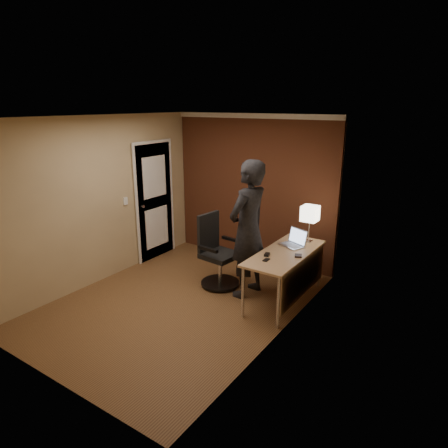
{
  "coord_description": "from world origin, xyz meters",
  "views": [
    {
      "loc": [
        3.28,
        -3.86,
        2.67
      ],
      "look_at": [
        0.35,
        0.55,
        1.05
      ],
      "focal_mm": 32.0,
      "sensor_mm": 36.0,
      "label": 1
    }
  ],
  "objects_px": {
    "desk_lamp": "(310,214)",
    "laptop": "(294,241)",
    "person": "(248,230)",
    "office_chair": "(217,255)",
    "mouse": "(267,255)",
    "phone": "(266,260)",
    "wallet": "(298,256)",
    "desk": "(290,262)"
  },
  "relations": [
    {
      "from": "office_chair",
      "to": "wallet",
      "type": "bearing_deg",
      "value": 0.89
    },
    {
      "from": "phone",
      "to": "wallet",
      "type": "relative_size",
      "value": 1.05
    },
    {
      "from": "desk_lamp",
      "to": "wallet",
      "type": "xyz_separation_m",
      "value": [
        0.12,
        -0.63,
        -0.41
      ]
    },
    {
      "from": "phone",
      "to": "mouse",
      "type": "bearing_deg",
      "value": 112.1
    },
    {
      "from": "mouse",
      "to": "person",
      "type": "xyz_separation_m",
      "value": [
        -0.4,
        0.17,
        0.23
      ]
    },
    {
      "from": "laptop",
      "to": "person",
      "type": "height_order",
      "value": "person"
    },
    {
      "from": "mouse",
      "to": "office_chair",
      "type": "xyz_separation_m",
      "value": [
        -0.93,
        0.18,
        -0.27
      ]
    },
    {
      "from": "wallet",
      "to": "office_chair",
      "type": "height_order",
      "value": "office_chair"
    },
    {
      "from": "desk",
      "to": "phone",
      "type": "relative_size",
      "value": 13.04
    },
    {
      "from": "phone",
      "to": "wallet",
      "type": "distance_m",
      "value": 0.45
    },
    {
      "from": "laptop",
      "to": "phone",
      "type": "height_order",
      "value": "laptop"
    },
    {
      "from": "phone",
      "to": "office_chair",
      "type": "xyz_separation_m",
      "value": [
        -1.0,
        0.33,
        -0.26
      ]
    },
    {
      "from": "desk",
      "to": "laptop",
      "type": "xyz_separation_m",
      "value": [
        -0.08,
        0.31,
        0.19
      ]
    },
    {
      "from": "desk",
      "to": "mouse",
      "type": "relative_size",
      "value": 15.0
    },
    {
      "from": "desk_lamp",
      "to": "mouse",
      "type": "bearing_deg",
      "value": -106.14
    },
    {
      "from": "wallet",
      "to": "desk_lamp",
      "type": "bearing_deg",
      "value": 100.54
    },
    {
      "from": "mouse",
      "to": "wallet",
      "type": "height_order",
      "value": "mouse"
    },
    {
      "from": "office_chair",
      "to": "phone",
      "type": "bearing_deg",
      "value": -18.15
    },
    {
      "from": "desk",
      "to": "mouse",
      "type": "bearing_deg",
      "value": -130.24
    },
    {
      "from": "laptop",
      "to": "office_chair",
      "type": "height_order",
      "value": "office_chair"
    },
    {
      "from": "laptop",
      "to": "wallet",
      "type": "relative_size",
      "value": 3.67
    },
    {
      "from": "desk_lamp",
      "to": "laptop",
      "type": "distance_m",
      "value": 0.45
    },
    {
      "from": "desk",
      "to": "office_chair",
      "type": "relative_size",
      "value": 1.4
    },
    {
      "from": "office_chair",
      "to": "person",
      "type": "relative_size",
      "value": 0.55
    },
    {
      "from": "desk",
      "to": "laptop",
      "type": "bearing_deg",
      "value": 104.9
    },
    {
      "from": "laptop",
      "to": "wallet",
      "type": "bearing_deg",
      "value": -59.19
    },
    {
      "from": "laptop",
      "to": "office_chair",
      "type": "xyz_separation_m",
      "value": [
        -1.07,
        -0.39,
        -0.32
      ]
    },
    {
      "from": "person",
      "to": "desk_lamp",
      "type": "bearing_deg",
      "value": 141.93
    },
    {
      "from": "desk_lamp",
      "to": "mouse",
      "type": "xyz_separation_m",
      "value": [
        -0.24,
        -0.83,
        -0.4
      ]
    },
    {
      "from": "desk_lamp",
      "to": "person",
      "type": "xyz_separation_m",
      "value": [
        -0.64,
        -0.65,
        -0.17
      ]
    },
    {
      "from": "desk",
      "to": "wallet",
      "type": "height_order",
      "value": "wallet"
    },
    {
      "from": "desk",
      "to": "wallet",
      "type": "distance_m",
      "value": 0.2
    },
    {
      "from": "laptop",
      "to": "office_chair",
      "type": "relative_size",
      "value": 0.38
    },
    {
      "from": "laptop",
      "to": "mouse",
      "type": "bearing_deg",
      "value": -103.27
    },
    {
      "from": "wallet",
      "to": "office_chair",
      "type": "bearing_deg",
      "value": -179.11
    },
    {
      "from": "desk_lamp",
      "to": "mouse",
      "type": "distance_m",
      "value": 0.95
    },
    {
      "from": "desk_lamp",
      "to": "phone",
      "type": "bearing_deg",
      "value": -100.12
    },
    {
      "from": "laptop",
      "to": "person",
      "type": "bearing_deg",
      "value": -143.16
    },
    {
      "from": "desk",
      "to": "office_chair",
      "type": "xyz_separation_m",
      "value": [
        -1.15,
        -0.08,
        -0.13
      ]
    },
    {
      "from": "desk",
      "to": "desk_lamp",
      "type": "xyz_separation_m",
      "value": [
        0.02,
        0.57,
        0.55
      ]
    },
    {
      "from": "person",
      "to": "phone",
      "type": "bearing_deg",
      "value": 61.4
    },
    {
      "from": "office_chair",
      "to": "mouse",
      "type": "bearing_deg",
      "value": -10.97
    }
  ]
}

